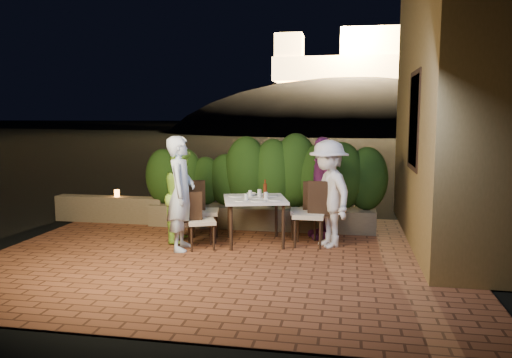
% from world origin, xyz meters
% --- Properties ---
extents(ground, '(400.00, 400.00, 0.00)m').
position_xyz_m(ground, '(0.00, 0.00, -0.02)').
color(ground, black).
rests_on(ground, ground).
extents(terrace_floor, '(7.00, 6.00, 0.15)m').
position_xyz_m(terrace_floor, '(0.00, 0.50, -0.07)').
color(terrace_floor, brown).
rests_on(terrace_floor, ground).
extents(building_wall, '(1.60, 5.00, 5.00)m').
position_xyz_m(building_wall, '(3.60, 2.00, 2.50)').
color(building_wall, olive).
rests_on(building_wall, ground).
extents(window_pane, '(0.08, 1.00, 1.40)m').
position_xyz_m(window_pane, '(2.82, 1.50, 2.00)').
color(window_pane, black).
rests_on(window_pane, building_wall).
extents(window_frame, '(0.06, 1.15, 1.55)m').
position_xyz_m(window_frame, '(2.81, 1.50, 2.00)').
color(window_frame, black).
rests_on(window_frame, building_wall).
extents(planter, '(4.20, 0.55, 0.40)m').
position_xyz_m(planter, '(0.20, 2.30, 0.20)').
color(planter, brown).
rests_on(planter, ground).
extents(hedge, '(4.00, 0.70, 1.10)m').
position_xyz_m(hedge, '(0.20, 2.30, 0.95)').
color(hedge, '#19350E').
rests_on(hedge, planter).
extents(parapet, '(2.20, 0.30, 0.50)m').
position_xyz_m(parapet, '(-2.80, 2.30, 0.25)').
color(parapet, brown).
rests_on(parapet, ground).
extents(hill, '(52.00, 40.00, 22.00)m').
position_xyz_m(hill, '(2.00, 60.00, -4.00)').
color(hill, black).
rests_on(hill, ground).
extents(fortress, '(26.00, 8.00, 8.00)m').
position_xyz_m(fortress, '(2.00, 60.00, 10.50)').
color(fortress, '#FFCC7A').
rests_on(fortress, hill).
extents(dining_table, '(1.22, 1.22, 0.75)m').
position_xyz_m(dining_table, '(0.32, 1.16, 0.38)').
color(dining_table, white).
rests_on(dining_table, ground).
extents(plate_nw, '(0.20, 0.20, 0.01)m').
position_xyz_m(plate_nw, '(0.15, 0.86, 0.76)').
color(plate_nw, white).
rests_on(plate_nw, dining_table).
extents(plate_sw, '(0.24, 0.24, 0.01)m').
position_xyz_m(plate_sw, '(-0.03, 1.29, 0.76)').
color(plate_sw, white).
rests_on(plate_sw, dining_table).
extents(plate_ne, '(0.20, 0.20, 0.01)m').
position_xyz_m(plate_ne, '(0.67, 1.03, 0.76)').
color(plate_ne, white).
rests_on(plate_ne, dining_table).
extents(plate_se, '(0.20, 0.20, 0.01)m').
position_xyz_m(plate_se, '(0.54, 1.46, 0.76)').
color(plate_se, white).
rests_on(plate_se, dining_table).
extents(plate_centre, '(0.20, 0.20, 0.01)m').
position_xyz_m(plate_centre, '(0.32, 1.18, 0.76)').
color(plate_centre, white).
rests_on(plate_centre, dining_table).
extents(plate_front, '(0.24, 0.24, 0.01)m').
position_xyz_m(plate_front, '(0.42, 0.89, 0.76)').
color(plate_front, white).
rests_on(plate_front, dining_table).
extents(glass_nw, '(0.06, 0.06, 0.10)m').
position_xyz_m(glass_nw, '(0.21, 0.96, 0.80)').
color(glass_nw, silver).
rests_on(glass_nw, dining_table).
extents(glass_sw, '(0.06, 0.06, 0.10)m').
position_xyz_m(glass_sw, '(0.21, 1.31, 0.80)').
color(glass_sw, silver).
rests_on(glass_sw, dining_table).
extents(glass_ne, '(0.06, 0.06, 0.11)m').
position_xyz_m(glass_ne, '(0.51, 1.12, 0.81)').
color(glass_ne, silver).
rests_on(glass_ne, dining_table).
extents(glass_se, '(0.07, 0.07, 0.12)m').
position_xyz_m(glass_se, '(0.36, 1.35, 0.81)').
color(glass_se, silver).
rests_on(glass_se, dining_table).
extents(beer_bottle, '(0.06, 0.06, 0.30)m').
position_xyz_m(beer_bottle, '(0.47, 1.23, 0.90)').
color(beer_bottle, '#541F0E').
rests_on(beer_bottle, dining_table).
extents(bowl, '(0.21, 0.21, 0.04)m').
position_xyz_m(bowl, '(0.20, 1.45, 0.77)').
color(bowl, white).
rests_on(bowl, dining_table).
extents(chair_left_front, '(0.55, 0.55, 0.91)m').
position_xyz_m(chair_left_front, '(-0.45, 0.70, 0.45)').
color(chair_left_front, black).
rests_on(chair_left_front, ground).
extents(chair_left_back, '(0.56, 0.56, 1.01)m').
position_xyz_m(chair_left_back, '(-0.56, 1.21, 0.51)').
color(chair_left_back, black).
rests_on(chair_left_back, ground).
extents(chair_right_front, '(0.50, 0.50, 1.05)m').
position_xyz_m(chair_right_front, '(1.19, 1.18, 0.53)').
color(chair_right_front, black).
rests_on(chair_right_front, ground).
extents(chair_right_back, '(0.49, 0.49, 0.98)m').
position_xyz_m(chair_right_back, '(1.07, 1.66, 0.49)').
color(chair_right_back, black).
rests_on(chair_right_back, ground).
extents(diner_blue, '(0.50, 0.69, 1.77)m').
position_xyz_m(diner_blue, '(-0.74, 0.59, 0.89)').
color(diner_blue, silver).
rests_on(diner_blue, ground).
extents(diner_green, '(0.69, 0.83, 1.53)m').
position_xyz_m(diner_green, '(-0.90, 1.11, 0.77)').
color(diner_green, '#9ADD45').
rests_on(diner_green, ground).
extents(diner_white, '(1.12, 1.27, 1.70)m').
position_xyz_m(diner_white, '(1.49, 1.20, 0.85)').
color(diner_white, white).
rests_on(diner_white, ground).
extents(diner_purple, '(0.75, 1.10, 1.73)m').
position_xyz_m(diner_purple, '(1.36, 1.76, 0.86)').
color(diner_purple, '#73266C').
rests_on(diner_purple, ground).
extents(parapet_lamp, '(0.10, 0.10, 0.14)m').
position_xyz_m(parapet_lamp, '(-2.65, 2.30, 0.57)').
color(parapet_lamp, orange).
rests_on(parapet_lamp, parapet).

